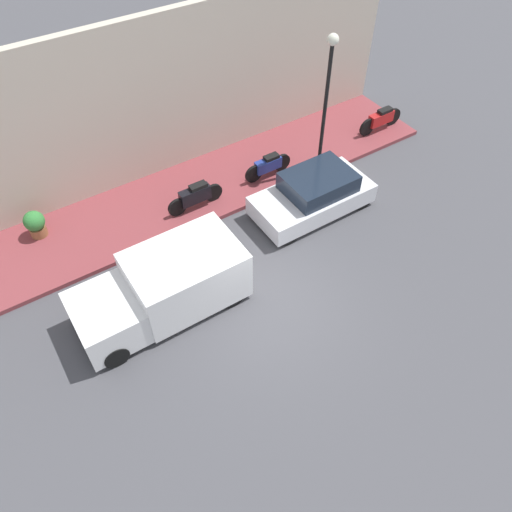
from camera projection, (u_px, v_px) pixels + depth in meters
name	position (u px, v px, depth m)	size (l,w,h in m)	color
ground_plane	(270.00, 305.00, 13.55)	(60.00, 60.00, 0.00)	#47474C
sidewalk	(182.00, 197.00, 16.40)	(3.10, 18.26, 0.15)	brown
building_facade	(148.00, 104.00, 15.44)	(0.30, 18.26, 5.29)	beige
parked_car	(314.00, 194.00, 15.62)	(1.80, 3.81, 1.37)	silver
delivery_van	(163.00, 288.00, 12.85)	(1.98, 4.47, 1.70)	white
motorcycle_red	(381.00, 119.00, 18.52)	(0.30, 1.95, 0.83)	#B21E1E
motorcycle_black	(195.00, 196.00, 15.63)	(0.30, 1.90, 0.87)	black
motorcycle_blue	(268.00, 165.00, 16.72)	(0.30, 1.77, 0.78)	navy
streetlamp	(328.00, 86.00, 14.93)	(0.35, 0.35, 4.71)	black
potted_plant	(35.00, 223.00, 14.80)	(0.62, 0.62, 0.88)	brown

